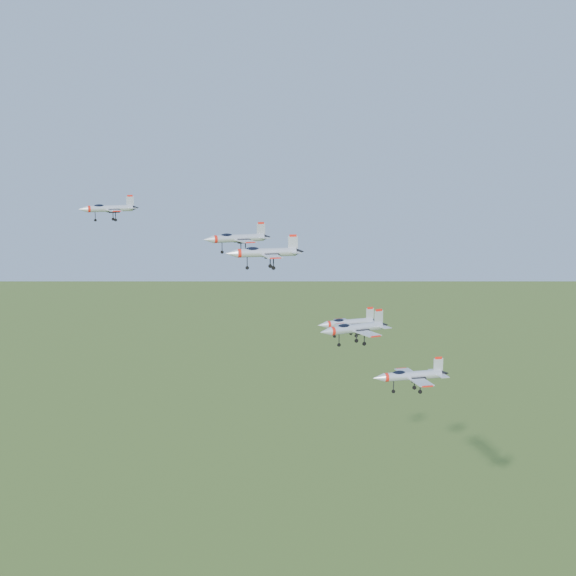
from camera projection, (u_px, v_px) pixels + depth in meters
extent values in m
cylinder|color=silver|center=(110.00, 208.00, 138.36)|extent=(7.83, 2.62, 1.12)
cone|color=silver|center=(83.00, 209.00, 136.43)|extent=(1.74, 1.40, 1.12)
cone|color=black|center=(136.00, 208.00, 140.21)|extent=(1.37, 1.17, 0.95)
ellipsoid|color=black|center=(99.00, 206.00, 137.51)|extent=(2.02, 1.16, 0.71)
cube|color=silver|center=(114.00, 211.00, 136.30)|extent=(2.69, 4.11, 0.12)
cube|color=silver|center=(108.00, 209.00, 140.63)|extent=(2.69, 4.11, 0.12)
cube|color=silver|center=(130.00, 201.00, 139.63)|extent=(1.29, 0.35, 1.81)
cube|color=red|center=(130.00, 196.00, 139.48)|extent=(0.95, 0.30, 0.30)
cylinder|color=silver|center=(239.00, 238.00, 130.61)|extent=(8.72, 2.77, 1.25)
cone|color=silver|center=(208.00, 239.00, 128.54)|extent=(1.92, 1.54, 1.25)
cone|color=black|center=(267.00, 237.00, 132.59)|extent=(1.51, 1.28, 1.06)
ellipsoid|color=black|center=(226.00, 236.00, 129.69)|extent=(2.24, 1.26, 0.79)
cube|color=silver|center=(246.00, 241.00, 128.30)|extent=(2.93, 4.55, 0.13)
cube|color=silver|center=(234.00, 238.00, 133.15)|extent=(2.93, 4.55, 0.13)
cube|color=silver|center=(261.00, 229.00, 131.97)|extent=(1.44, 0.37, 2.01)
cube|color=red|center=(261.00, 223.00, 131.80)|extent=(1.06, 0.32, 0.34)
cylinder|color=silver|center=(267.00, 252.00, 109.57)|extent=(8.17, 1.25, 1.18)
cone|color=silver|center=(231.00, 253.00, 108.40)|extent=(1.64, 1.19, 1.18)
cone|color=black|center=(300.00, 251.00, 110.69)|extent=(1.28, 1.01, 1.00)
ellipsoid|color=black|center=(252.00, 250.00, 109.02)|extent=(2.00, 0.87, 0.75)
cube|color=silver|center=(272.00, 256.00, 107.22)|extent=(2.12, 4.01, 0.13)
cube|color=silver|center=(264.00, 252.00, 112.08)|extent=(2.12, 4.01, 0.13)
cube|color=silver|center=(293.00, 243.00, 110.26)|extent=(1.36, 0.12, 1.90)
cube|color=red|center=(293.00, 236.00, 110.10)|extent=(1.00, 0.14, 0.32)
cylinder|color=silver|center=(350.00, 323.00, 136.75)|extent=(8.58, 2.40, 1.23)
cone|color=silver|center=(322.00, 325.00, 134.91)|extent=(1.85, 1.45, 1.23)
cone|color=black|center=(375.00, 321.00, 138.52)|extent=(1.45, 1.22, 1.04)
ellipsoid|color=black|center=(339.00, 321.00, 135.93)|extent=(2.18, 1.16, 0.78)
cube|color=silver|center=(358.00, 327.00, 134.43)|extent=(2.73, 4.41, 0.13)
cube|color=silver|center=(344.00, 321.00, 139.28)|extent=(2.73, 4.41, 0.13)
cube|color=silver|center=(370.00, 314.00, 137.94)|extent=(1.42, 0.31, 1.98)
cube|color=red|center=(370.00, 308.00, 137.78)|extent=(1.05, 0.28, 0.33)
cylinder|color=silver|center=(356.00, 328.00, 120.72)|extent=(8.99, 3.45, 1.29)
cone|color=silver|center=(325.00, 332.00, 118.26)|extent=(2.05, 1.69, 1.29)
cone|color=black|center=(385.00, 325.00, 123.09)|extent=(1.62, 1.41, 1.10)
ellipsoid|color=black|center=(344.00, 327.00, 119.64)|extent=(2.35, 1.44, 0.82)
cube|color=silver|center=(367.00, 333.00, 118.42)|extent=(3.29, 4.80, 0.14)
cube|color=silver|center=(347.00, 326.00, 123.29)|extent=(3.29, 4.80, 0.14)
cube|color=silver|center=(379.00, 317.00, 122.37)|extent=(1.48, 0.48, 2.09)
cube|color=red|center=(379.00, 310.00, 122.20)|extent=(1.09, 0.40, 0.35)
cylinder|color=silver|center=(413.00, 376.00, 134.57)|extent=(10.13, 1.52, 1.46)
cone|color=silver|center=(379.00, 378.00, 133.14)|extent=(2.03, 1.47, 1.46)
cone|color=black|center=(445.00, 373.00, 135.95)|extent=(1.58, 1.25, 1.24)
ellipsoid|color=black|center=(399.00, 373.00, 133.90)|extent=(2.48, 1.07, 0.93)
cube|color=silver|center=(421.00, 382.00, 131.65)|extent=(2.62, 4.96, 0.16)
cube|color=silver|center=(407.00, 372.00, 137.69)|extent=(2.62, 4.96, 0.16)
cube|color=silver|center=(438.00, 365.00, 135.42)|extent=(1.69, 0.15, 2.36)
cube|color=red|center=(438.00, 358.00, 135.22)|extent=(1.24, 0.17, 0.39)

